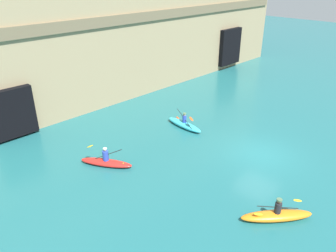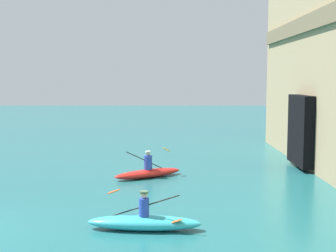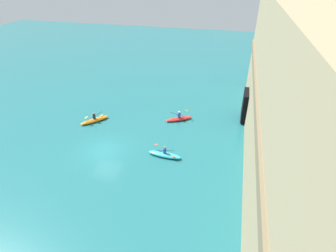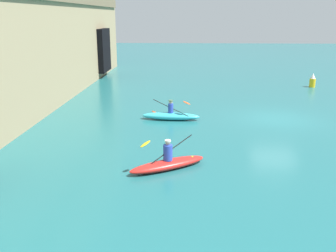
{
  "view_description": "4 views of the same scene",
  "coord_description": "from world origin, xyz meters",
  "views": [
    {
      "loc": [
        -16.35,
        -8.17,
        10.26
      ],
      "look_at": [
        -4.15,
        3.94,
        2.0
      ],
      "focal_mm": 35.0,
      "sensor_mm": 36.0,
      "label": 1
    },
    {
      "loc": [
        12.15,
        6.6,
        4.21
      ],
      "look_at": [
        -5.11,
        6.55,
        2.45
      ],
      "focal_mm": 50.0,
      "sensor_mm": 36.0,
      "label": 2
    },
    {
      "loc": [
        18.1,
        11.15,
        15.06
      ],
      "look_at": [
        -4.68,
        5.12,
        0.76
      ],
      "focal_mm": 28.0,
      "sensor_mm": 36.0,
      "label": 3
    },
    {
      "loc": [
        -20.43,
        5.03,
        5.52
      ],
      "look_at": [
        -4.41,
        5.84,
        0.78
      ],
      "focal_mm": 40.0,
      "sensor_mm": 36.0,
      "label": 4
    }
  ],
  "objects": [
    {
      "name": "kayak_red",
      "position": [
        -7.44,
        5.7,
        0.23
      ],
      "size": [
        2.21,
        3.02,
        1.26
      ],
      "rotation": [
        0.0,
        0.0,
        2.12
      ],
      "color": "red",
      "rests_on": "ground"
    },
    {
      "name": "kayak_cyan",
      "position": [
        -0.53,
        5.89,
        0.23
      ],
      "size": [
        0.93,
        3.22,
        1.13
      ],
      "rotation": [
        0.0,
        0.0,
        4.65
      ],
      "color": "#33B2C6",
      "rests_on": "ground"
    },
    {
      "name": "kayak_orange",
      "position": [
        -4.69,
        -3.51,
        0.24
      ],
      "size": [
        3.01,
        2.68,
        1.13
      ],
      "rotation": [
        0.0,
        0.0,
        2.45
      ],
      "color": "orange",
      "rests_on": "ground"
    },
    {
      "name": "ground_plane",
      "position": [
        0.0,
        0.0,
        0.0
      ],
      "size": [
        120.0,
        120.0,
        0.0
      ],
      "primitive_type": "plane",
      "color": "#1E6066"
    },
    {
      "name": "cliff_bluff",
      "position": [
        1.7,
        16.33,
        6.67
      ],
      "size": [
        40.7,
        7.2,
        13.37
      ],
      "color": "#9E8966",
      "rests_on": "ground"
    }
  ]
}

